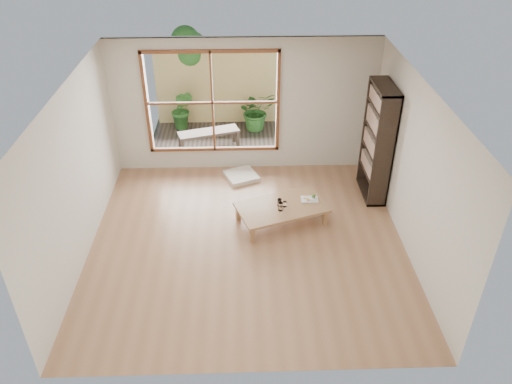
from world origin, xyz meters
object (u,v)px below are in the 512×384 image
low_table (282,208)px  garden_bench (209,134)px  bookshelf (377,142)px  food_tray (310,199)px

low_table → garden_bench: 3.00m
low_table → garden_bench: (-1.35, 2.68, 0.09)m
bookshelf → garden_bench: 3.64m
low_table → garden_bench: bearing=97.4°
bookshelf → garden_bench: (-3.07, 1.82, -0.68)m
low_table → bookshelf: size_ratio=0.79×
garden_bench → food_tray: bearing=-70.3°
low_table → bookshelf: bearing=7.2°
food_tray → garden_bench: size_ratio=0.22×
low_table → garden_bench: garden_bench is taller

